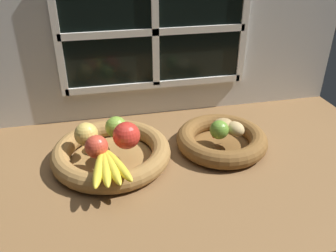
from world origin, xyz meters
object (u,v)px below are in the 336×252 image
(potato_large, at_px, (222,125))
(potato_small, at_px, (235,129))
(apple_green_back, at_px, (116,127))
(chili_pepper, at_px, (226,131))
(apple_red_right, at_px, (126,136))
(lime_near, at_px, (219,130))
(apple_red_front, at_px, (96,147))
(apple_golden_left, at_px, (86,134))
(banana_bunch_front, at_px, (108,166))
(fruit_bowl_right, at_px, (221,139))
(fruit_bowl_left, at_px, (111,153))

(potato_large, xyz_separation_m, potato_small, (0.03, -0.03, -0.00))
(apple_green_back, height_order, chili_pepper, apple_green_back)
(apple_red_right, bearing_deg, lime_near, -1.73)
(potato_small, distance_m, chili_pepper, 0.03)
(apple_green_back, xyz_separation_m, lime_near, (0.30, -0.08, -0.00))
(apple_red_right, relative_size, potato_large, 1.15)
(potato_small, bearing_deg, apple_red_front, -176.25)
(apple_red_right, xyz_separation_m, potato_large, (0.30, 0.03, -0.02))
(potato_large, distance_m, lime_near, 0.04)
(apple_golden_left, height_order, lime_near, apple_golden_left)
(apple_green_back, relative_size, chili_pepper, 0.65)
(apple_green_back, distance_m, banana_bunch_front, 0.17)
(apple_golden_left, relative_size, apple_green_back, 1.05)
(apple_golden_left, xyz_separation_m, apple_red_right, (0.11, -0.04, 0.00))
(apple_green_back, bearing_deg, apple_red_right, -70.49)
(apple_golden_left, bearing_deg, banana_bunch_front, -69.71)
(fruit_bowl_right, relative_size, apple_red_right, 3.64)
(fruit_bowl_left, height_order, fruit_bowl_right, same)
(fruit_bowl_left, xyz_separation_m, apple_golden_left, (-0.07, 0.01, 0.07))
(fruit_bowl_right, distance_m, apple_green_back, 0.33)
(potato_large, bearing_deg, potato_small, -45.00)
(apple_golden_left, distance_m, banana_bunch_front, 0.15)
(apple_green_back, relative_size, potato_large, 0.96)
(banana_bunch_front, bearing_deg, apple_green_back, 77.50)
(fruit_bowl_right, height_order, apple_red_right, apple_red_right)
(potato_large, bearing_deg, apple_golden_left, 178.25)
(apple_golden_left, height_order, potato_small, apple_golden_left)
(apple_golden_left, bearing_deg, apple_green_back, 16.75)
(potato_small, distance_m, lime_near, 0.06)
(banana_bunch_front, bearing_deg, fruit_bowl_right, 19.35)
(apple_red_front, xyz_separation_m, potato_large, (0.39, 0.06, -0.01))
(potato_large, distance_m, potato_small, 0.04)
(potato_large, bearing_deg, fruit_bowl_right, -90.00)
(fruit_bowl_left, xyz_separation_m, apple_green_back, (0.02, 0.04, 0.06))
(fruit_bowl_left, relative_size, potato_small, 5.73)
(chili_pepper, bearing_deg, apple_red_front, 167.53)
(apple_red_front, relative_size, chili_pepper, 0.64)
(apple_green_back, relative_size, lime_near, 1.15)
(chili_pepper, bearing_deg, banana_bunch_front, 178.29)
(fruit_bowl_right, bearing_deg, fruit_bowl_left, -180.00)
(potato_small, bearing_deg, fruit_bowl_right, 135.00)
(fruit_bowl_right, height_order, banana_bunch_front, banana_bunch_front)
(fruit_bowl_left, relative_size, chili_pepper, 3.51)
(fruit_bowl_right, height_order, apple_red_front, apple_red_front)
(potato_large, bearing_deg, lime_near, -123.69)
(apple_green_back, xyz_separation_m, banana_bunch_front, (-0.04, -0.17, -0.02))
(apple_green_back, relative_size, potato_small, 1.07)
(lime_near, bearing_deg, potato_large, 56.31)
(apple_golden_left, distance_m, chili_pepper, 0.42)
(apple_red_front, bearing_deg, potato_small, 3.75)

